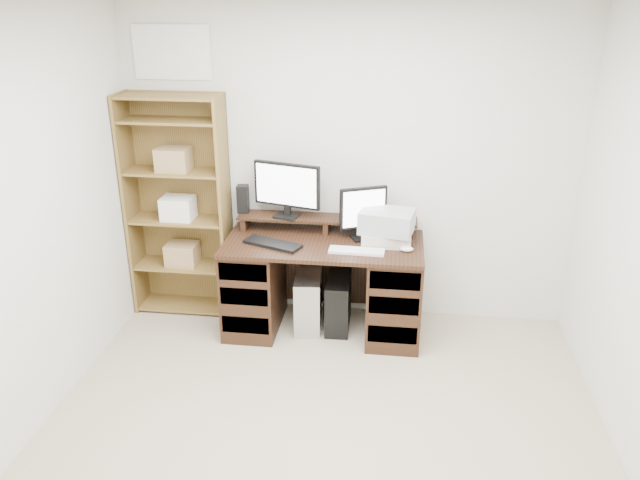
% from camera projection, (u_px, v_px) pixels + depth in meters
% --- Properties ---
extents(room, '(3.54, 4.04, 2.54)m').
position_uv_depth(room, '(312.00, 277.00, 3.00)').
color(room, tan).
rests_on(room, ground).
extents(desk, '(1.50, 0.70, 0.75)m').
position_uv_depth(desk, '(323.00, 284.00, 4.85)').
color(desk, black).
rests_on(desk, ground).
extents(riser_shelf, '(1.40, 0.22, 0.12)m').
position_uv_depth(riser_shelf, '(327.00, 220.00, 4.87)').
color(riser_shelf, black).
rests_on(riser_shelf, desk).
extents(monitor_wide, '(0.53, 0.20, 0.43)m').
position_uv_depth(monitor_wide, '(287.00, 187.00, 4.79)').
color(monitor_wide, black).
rests_on(monitor_wide, riser_shelf).
extents(monitor_small, '(0.35, 0.20, 0.40)m').
position_uv_depth(monitor_small, '(363.00, 211.00, 4.70)').
color(monitor_small, black).
rests_on(monitor_small, desk).
extents(speaker, '(0.10, 0.10, 0.22)m').
position_uv_depth(speaker, '(243.00, 199.00, 4.93)').
color(speaker, black).
rests_on(speaker, riser_shelf).
extents(keyboard_black, '(0.47, 0.30, 0.02)m').
position_uv_depth(keyboard_black, '(273.00, 244.00, 4.64)').
color(keyboard_black, black).
rests_on(keyboard_black, desk).
extents(keyboard_white, '(0.41, 0.14, 0.02)m').
position_uv_depth(keyboard_white, '(357.00, 251.00, 4.53)').
color(keyboard_white, silver).
rests_on(keyboard_white, desk).
extents(mouse, '(0.11, 0.08, 0.04)m').
position_uv_depth(mouse, '(407.00, 249.00, 4.54)').
color(mouse, white).
rests_on(mouse, desk).
extents(printer, '(0.37, 0.28, 0.09)m').
position_uv_depth(printer, '(386.00, 237.00, 4.68)').
color(printer, '#BAB1A2').
rests_on(printer, desk).
extents(basket, '(0.43, 0.34, 0.17)m').
position_uv_depth(basket, '(387.00, 221.00, 4.63)').
color(basket, '#A7ACB2').
rests_on(basket, printer).
extents(tower_silver, '(0.24, 0.47, 0.45)m').
position_uv_depth(tower_silver, '(308.00, 300.00, 4.96)').
color(tower_silver, '#B0B1B7').
rests_on(tower_silver, ground).
extents(tower_black, '(0.19, 0.43, 0.42)m').
position_uv_depth(tower_black, '(338.00, 303.00, 4.95)').
color(tower_black, black).
rests_on(tower_black, ground).
extents(bookshelf, '(0.80, 0.30, 1.80)m').
position_uv_depth(bookshelf, '(179.00, 205.00, 4.99)').
color(bookshelf, olive).
rests_on(bookshelf, ground).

